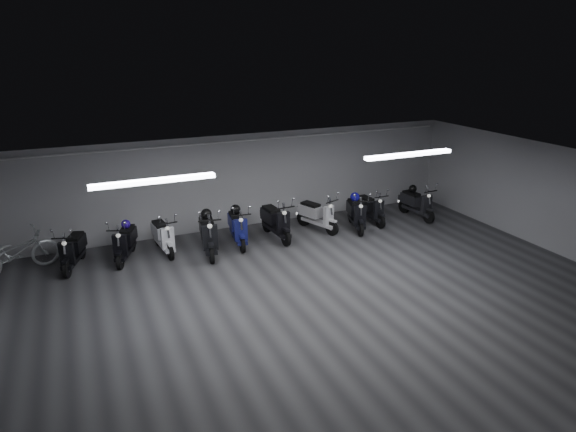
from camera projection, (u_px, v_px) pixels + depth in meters
name	position (u px, v px, depth m)	size (l,w,h in m)	color
floor	(313.00, 300.00, 10.70)	(14.00, 10.00, 0.01)	#39393B
ceiling	(316.00, 174.00, 9.77)	(14.00, 10.00, 0.01)	slate
back_wall	(239.00, 181.00, 14.56)	(14.00, 0.01, 2.80)	#A3A3A6
front_wall	(501.00, 383.00, 5.91)	(14.00, 0.01, 2.80)	#A3A3A6
right_wall	(554.00, 199.00, 12.89)	(0.01, 10.00, 2.80)	#A3A3A6
fluor_strip_left	(154.00, 181.00, 9.52)	(2.40, 0.18, 0.08)	white
fluor_strip_right	(409.00, 155.00, 11.80)	(2.40, 0.18, 0.08)	white
conduit	(238.00, 141.00, 14.09)	(0.05, 0.05, 13.60)	white
scooter_0	(72.00, 245.00, 12.01)	(0.55, 1.66, 1.23)	black
scooter_1	(125.00, 237.00, 12.46)	(0.56, 1.68, 1.25)	black
scooter_2	(163.00, 231.00, 12.91)	(0.55, 1.65, 1.23)	white
scooter_3	(208.00, 228.00, 12.81)	(0.63, 1.90, 1.42)	black
scooter_4	(238.00, 222.00, 13.43)	(0.58, 1.74, 1.29)	navy
scooter_5	(276.00, 216.00, 13.83)	(0.61, 1.82, 1.36)	black
scooter_6	(318.00, 210.00, 14.45)	(0.57, 1.71, 1.27)	silver
scooter_7	(356.00, 209.00, 14.55)	(0.58, 1.73, 1.29)	black
scooter_8	(371.00, 204.00, 15.11)	(0.54, 1.63, 1.21)	black
scooter_9	(417.00, 199.00, 15.51)	(0.56, 1.69, 1.26)	black
bicycle	(14.00, 248.00, 11.74)	(0.70, 1.99, 1.29)	silver
helmet_0	(126.00, 224.00, 12.59)	(0.23, 0.23, 0.23)	#270D94
helmet_1	(413.00, 189.00, 15.62)	(0.25, 0.25, 0.25)	black
helmet_2	(235.00, 209.00, 13.55)	(0.28, 0.28, 0.28)	black
helmet_3	(206.00, 214.00, 12.95)	(0.29, 0.29, 0.29)	black
helmet_4	(355.00, 197.00, 14.68)	(0.28, 0.28, 0.28)	#130C8D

